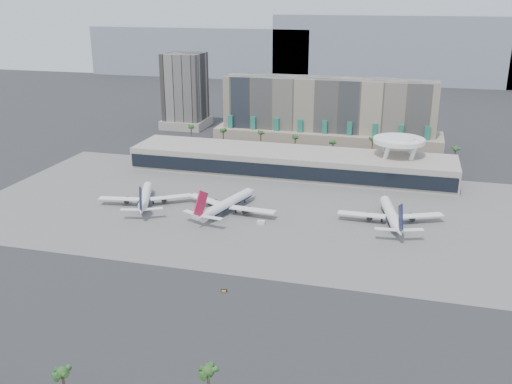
% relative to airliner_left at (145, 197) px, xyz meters
% --- Properties ---
extents(ground, '(900.00, 900.00, 0.00)m').
position_rel_airliner_left_xyz_m(ground, '(53.02, -45.05, -3.79)').
color(ground, '#232326').
rests_on(ground, ground).
extents(apron_pad, '(260.00, 130.00, 0.06)m').
position_rel_airliner_left_xyz_m(apron_pad, '(53.02, 9.95, -3.76)').
color(apron_pad, '#5B5B59').
rests_on(apron_pad, ground).
extents(mountain_ridge, '(680.00, 60.00, 70.00)m').
position_rel_airliner_left_xyz_m(mountain_ridge, '(80.89, 424.95, 26.10)').
color(mountain_ridge, gray).
rests_on(mountain_ridge, ground).
extents(hotel, '(140.00, 30.00, 42.00)m').
position_rel_airliner_left_xyz_m(hotel, '(63.02, 129.36, 13.02)').
color(hotel, gray).
rests_on(hotel, ground).
extents(office_tower, '(30.00, 30.00, 52.00)m').
position_rel_airliner_left_xyz_m(office_tower, '(-41.98, 154.95, 19.15)').
color(office_tower, black).
rests_on(office_tower, ground).
extents(terminal, '(170.00, 32.50, 14.50)m').
position_rel_airliner_left_xyz_m(terminal, '(53.02, 64.79, 2.73)').
color(terminal, '#A2998E').
rests_on(terminal, ground).
extents(saucer_structure, '(26.00, 26.00, 21.89)m').
position_rel_airliner_left_xyz_m(saucer_structure, '(108.02, 70.95, 14.66)').
color(saucer_structure, white).
rests_on(saucer_structure, ground).
extents(palm_row, '(157.80, 2.80, 13.10)m').
position_rel_airliner_left_xyz_m(palm_row, '(60.02, 99.95, 6.71)').
color(palm_row, brown).
rests_on(palm_row, ground).
extents(airliner_left, '(40.17, 41.47, 15.03)m').
position_rel_airliner_left_xyz_m(airliner_left, '(0.00, 0.00, 0.00)').
color(airliner_left, white).
rests_on(airliner_left, ground).
extents(airliner_centre, '(43.50, 45.08, 15.96)m').
position_rel_airliner_left_xyz_m(airliner_centre, '(38.78, 1.06, 0.24)').
color(airliner_centre, white).
rests_on(airliner_centre, ground).
extents(airliner_right, '(43.29, 45.01, 15.72)m').
position_rel_airliner_left_xyz_m(airliner_right, '(108.14, 6.99, 0.17)').
color(airliner_right, white).
rests_on(airliner_right, ground).
extents(service_vehicle_a, '(5.07, 3.10, 2.32)m').
position_rel_airliner_left_xyz_m(service_vehicle_a, '(28.56, -8.82, -2.63)').
color(service_vehicle_a, silver).
rests_on(service_vehicle_a, ground).
extents(service_vehicle_b, '(3.34, 2.19, 1.61)m').
position_rel_airliner_left_xyz_m(service_vehicle_b, '(56.32, -8.51, -2.98)').
color(service_vehicle_b, silver).
rests_on(service_vehicle_b, ground).
extents(taxiway_sign, '(2.03, 0.75, 0.92)m').
position_rel_airliner_left_xyz_m(taxiway_sign, '(59.36, -66.70, -3.34)').
color(taxiway_sign, black).
rests_on(taxiway_sign, ground).
extents(near_palm_a, '(6.00, 6.00, 10.86)m').
position_rel_airliner_left_xyz_m(near_palm_a, '(41.08, -127.49, 4.26)').
color(near_palm_a, brown).
rests_on(near_palm_a, ground).
extents(near_palm_b, '(6.00, 6.00, 13.71)m').
position_rel_airliner_left_xyz_m(near_palm_b, '(74.16, -122.04, 7.05)').
color(near_palm_b, brown).
rests_on(near_palm_b, ground).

